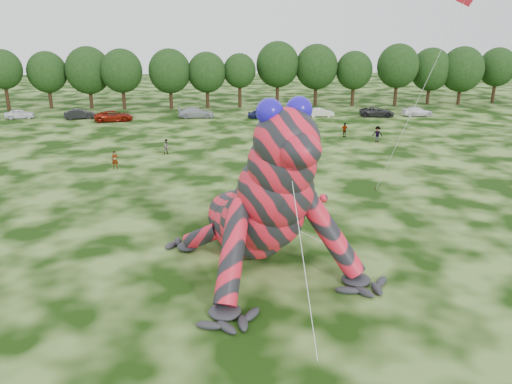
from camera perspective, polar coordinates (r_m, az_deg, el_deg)
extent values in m
plane|color=#16330A|center=(28.23, 1.45, -8.33)|extent=(240.00, 240.00, 0.00)
cylinder|color=silver|center=(39.00, 17.79, 9.52)|extent=(0.02, 0.02, 15.53)
cylinder|color=#382314|center=(41.86, 13.50, 0.39)|extent=(0.08, 0.08, 0.24)
imported|color=white|center=(80.56, -25.40, 8.07)|extent=(4.23, 2.23, 1.37)
imported|color=black|center=(76.99, -19.50, 8.40)|extent=(4.51, 2.33, 1.42)
imported|color=maroon|center=(73.57, -15.94, 8.35)|extent=(5.63, 3.19, 1.48)
imported|color=#9DA1A7|center=(74.15, -6.86, 9.00)|extent=(5.24, 2.27, 1.50)
imported|color=#181E49|center=(73.15, 0.50, 8.89)|extent=(3.82, 1.96, 1.24)
imported|color=silver|center=(75.13, 7.39, 9.01)|extent=(3.90, 1.45, 1.27)
imported|color=#242426|center=(76.70, 13.64, 8.89)|extent=(5.43, 3.17, 1.42)
imported|color=white|center=(78.83, 17.95, 8.74)|extent=(4.68, 2.04, 1.34)
imported|color=gray|center=(52.95, -10.15, 5.12)|extent=(0.98, 0.95, 1.60)
imported|color=gray|center=(48.46, -15.82, 3.54)|extent=(0.66, 0.47, 1.69)
imported|color=gray|center=(61.45, 10.09, 7.00)|extent=(1.08, 0.71, 1.70)
imported|color=gray|center=(59.29, 13.71, 6.43)|extent=(1.33, 0.95, 1.86)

